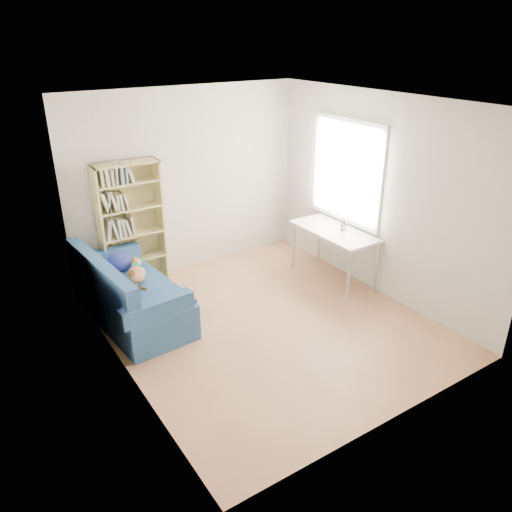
{
  "coord_description": "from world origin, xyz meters",
  "views": [
    {
      "loc": [
        -2.96,
        -4.29,
        3.26
      ],
      "look_at": [
        -0.06,
        0.14,
        0.85
      ],
      "focal_mm": 35.0,
      "sensor_mm": 36.0,
      "label": 1
    }
  ],
  "objects": [
    {
      "name": "room_shell",
      "position": [
        0.1,
        0.03,
        1.64
      ],
      "size": [
        3.54,
        4.04,
        2.62
      ],
      "color": "silver",
      "rests_on": "ground"
    },
    {
      "name": "desk",
      "position": [
        1.44,
        0.46,
        0.68
      ],
      "size": [
        0.59,
        1.29,
        0.75
      ],
      "color": "white",
      "rests_on": "ground"
    },
    {
      "name": "ground",
      "position": [
        0.0,
        0.0,
        0.0
      ],
      "size": [
        4.0,
        4.0,
        0.0
      ],
      "primitive_type": "plane",
      "color": "#B1734F",
      "rests_on": "ground"
    },
    {
      "name": "bookshelf",
      "position": [
        -0.94,
        1.85,
        0.8
      ],
      "size": [
        0.86,
        0.27,
        1.73
      ],
      "color": "tan",
      "rests_on": "ground"
    },
    {
      "name": "pen_cup",
      "position": [
        1.54,
        0.4,
        0.81
      ],
      "size": [
        0.08,
        0.08,
        0.15
      ],
      "color": "white",
      "rests_on": "desk"
    },
    {
      "name": "sofa",
      "position": [
        -1.35,
        0.98,
        0.33
      ],
      "size": [
        0.98,
        1.83,
        0.87
      ],
      "rotation": [
        0.0,
        0.0,
        0.08
      ],
      "color": "navy",
      "rests_on": "ground"
    }
  ]
}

